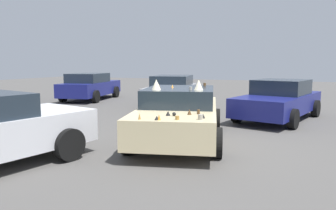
{
  "coord_description": "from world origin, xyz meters",
  "views": [
    {
      "loc": [
        -7.53,
        -2.92,
        1.97
      ],
      "look_at": [
        0.0,
        0.3,
        0.9
      ],
      "focal_mm": 34.53,
      "sensor_mm": 36.0,
      "label": 1
    }
  ],
  "objects_px": {
    "parked_sedan_behind_left": "(90,86)",
    "parked_sedan_row_back_center": "(279,100)",
    "parked_sedan_near_right": "(172,91)",
    "art_car_decorated": "(179,113)"
  },
  "relations": [
    {
      "from": "parked_sedan_near_right",
      "to": "parked_sedan_row_back_center",
      "type": "distance_m",
      "value": 5.07
    },
    {
      "from": "art_car_decorated",
      "to": "parked_sedan_row_back_center",
      "type": "bearing_deg",
      "value": 138.63
    },
    {
      "from": "art_car_decorated",
      "to": "parked_sedan_row_back_center",
      "type": "height_order",
      "value": "art_car_decorated"
    },
    {
      "from": "parked_sedan_behind_left",
      "to": "parked_sedan_near_right",
      "type": "distance_m",
      "value": 5.12
    },
    {
      "from": "parked_sedan_row_back_center",
      "to": "parked_sedan_behind_left",
      "type": "bearing_deg",
      "value": -90.16
    },
    {
      "from": "parked_sedan_behind_left",
      "to": "art_car_decorated",
      "type": "bearing_deg",
      "value": -142.13
    },
    {
      "from": "parked_sedan_behind_left",
      "to": "parked_sedan_near_right",
      "type": "xyz_separation_m",
      "value": [
        -0.76,
        -5.06,
        -0.01
      ]
    },
    {
      "from": "parked_sedan_behind_left",
      "to": "parked_sedan_row_back_center",
      "type": "relative_size",
      "value": 0.96
    },
    {
      "from": "art_car_decorated",
      "to": "parked_sedan_behind_left",
      "type": "distance_m",
      "value": 10.24
    },
    {
      "from": "parked_sedan_behind_left",
      "to": "parked_sedan_near_right",
      "type": "bearing_deg",
      "value": -109.64
    }
  ]
}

